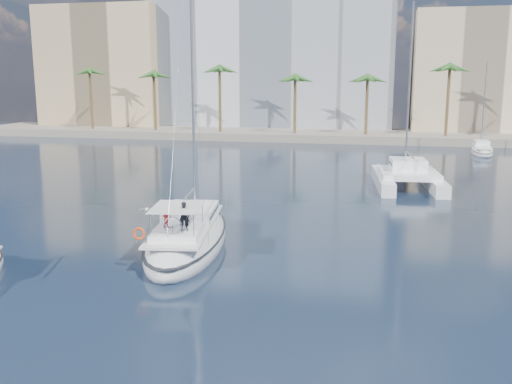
# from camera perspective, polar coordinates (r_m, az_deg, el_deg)

# --- Properties ---
(ground) EXTENTS (160.00, 160.00, 0.00)m
(ground) POSITION_cam_1_polar(r_m,az_deg,el_deg) (32.37, -0.90, -5.87)
(ground) COLOR black
(ground) RESTS_ON ground
(quay) EXTENTS (120.00, 14.00, 1.20)m
(quay) POSITION_cam_1_polar(r_m,az_deg,el_deg) (91.82, 7.79, 5.65)
(quay) COLOR gray
(quay) RESTS_ON ground
(building_modern) EXTENTS (42.00, 16.00, 28.00)m
(building_modern) POSITION_cam_1_polar(r_m,az_deg,el_deg) (104.94, 1.80, 13.78)
(building_modern) COLOR silver
(building_modern) RESTS_ON ground
(building_tan_left) EXTENTS (22.00, 14.00, 22.00)m
(building_tan_left) POSITION_cam_1_polar(r_m,az_deg,el_deg) (110.58, -14.43, 11.75)
(building_tan_left) COLOR tan
(building_tan_left) RESTS_ON ground
(building_beige) EXTENTS (20.00, 14.00, 20.00)m
(building_beige) POSITION_cam_1_polar(r_m,az_deg,el_deg) (101.22, 21.10, 10.86)
(building_beige) COLOR beige
(building_beige) RESTS_ON ground
(palm_left) EXTENTS (3.60, 3.60, 12.30)m
(palm_left) POSITION_cam_1_polar(r_m,az_deg,el_deg) (96.29, -13.29, 11.49)
(palm_left) COLOR brown
(palm_left) RESTS_ON ground
(palm_centre) EXTENTS (3.60, 3.60, 12.30)m
(palm_centre) POSITION_cam_1_polar(r_m,az_deg,el_deg) (87.39, 7.75, 11.72)
(palm_centre) COLOR brown
(palm_centre) RESTS_ON ground
(main_sloop) EXTENTS (6.07, 13.54, 19.39)m
(main_sloop) POSITION_cam_1_polar(r_m,az_deg,el_deg) (33.08, -6.84, -4.55)
(main_sloop) COLOR silver
(main_sloop) RESTS_ON ground
(catamaran) EXTENTS (6.45, 11.42, 16.13)m
(catamaran) POSITION_cam_1_polar(r_m,az_deg,el_deg) (52.56, 14.92, 1.71)
(catamaran) COLOR silver
(catamaran) RESTS_ON ground
(seagull) EXTENTS (1.19, 0.51, 0.22)m
(seagull) POSITION_cam_1_polar(r_m,az_deg,el_deg) (39.69, -10.81, -1.72)
(seagull) COLOR silver
(seagull) RESTS_ON ground
(moored_yacht_a) EXTENTS (3.37, 9.52, 11.90)m
(moored_yacht_a) POSITION_cam_1_polar(r_m,az_deg,el_deg) (78.78, 21.63, 3.58)
(moored_yacht_a) COLOR silver
(moored_yacht_a) RESTS_ON ground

